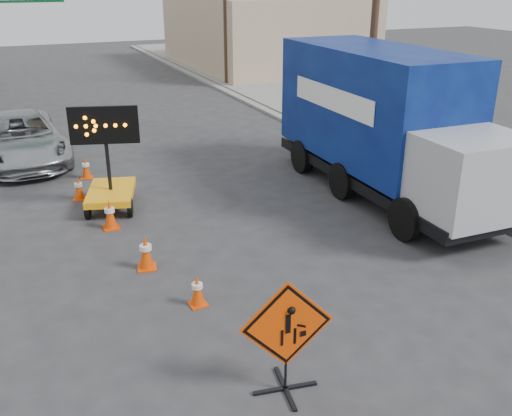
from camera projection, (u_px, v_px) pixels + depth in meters
ground at (300, 359)px, 9.42m from camera, size 100.00×100.00×0.00m
curb_right at (285, 119)px, 24.79m from camera, size 0.40×60.00×0.12m
sidewalk_right at (330, 114)px, 25.64m from camera, size 4.00×60.00×0.15m
building_right_far at (263, 32)px, 38.80m from camera, size 10.00×14.00×4.60m
utility_pole_near at (375, 13)px, 19.10m from camera, size 1.80×0.26×9.00m
construction_sign at (286, 335)px, 8.35m from camera, size 1.41×1.01×1.89m
arrow_board at (110, 186)px, 15.32m from camera, size 1.72×2.22×2.80m
pickup_truck at (20, 138)px, 19.12m from camera, size 3.07×5.95×1.61m
box_truck at (383, 131)px, 15.92m from camera, size 2.90×8.57×4.04m
cone_a at (197, 290)px, 10.85m from camera, size 0.35×0.35×0.65m
cone_b at (146, 252)px, 12.19m from camera, size 0.48×0.48×0.79m
cone_c at (110, 214)px, 14.14m from camera, size 0.40×0.40×0.77m
cone_d at (79, 188)px, 16.00m from camera, size 0.46×0.46×0.69m
cone_e at (86, 168)px, 17.67m from camera, size 0.45×0.45×0.69m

